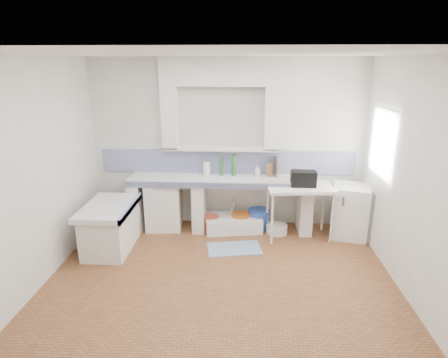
{
  "coord_description": "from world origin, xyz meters",
  "views": [
    {
      "loc": [
        0.27,
        -4.17,
        2.71
      ],
      "look_at": [
        0.0,
        1.0,
        1.1
      ],
      "focal_mm": 30.2,
      "sensor_mm": 36.0,
      "label": 1
    }
  ],
  "objects_px": {
    "sink": "(233,224)",
    "fridge": "(350,211)",
    "side_table": "(299,212)",
    "stove": "(164,205)"
  },
  "relations": [
    {
      "from": "sink",
      "to": "fridge",
      "type": "distance_m",
      "value": 1.9
    },
    {
      "from": "side_table",
      "to": "fridge",
      "type": "xyz_separation_m",
      "value": [
        0.82,
        0.08,
        -0.0
      ]
    },
    {
      "from": "side_table",
      "to": "fridge",
      "type": "distance_m",
      "value": 0.83
    },
    {
      "from": "stove",
      "to": "sink",
      "type": "bearing_deg",
      "value": -7.38
    },
    {
      "from": "fridge",
      "to": "stove",
      "type": "bearing_deg",
      "value": -170.14
    },
    {
      "from": "sink",
      "to": "fridge",
      "type": "height_order",
      "value": "fridge"
    },
    {
      "from": "stove",
      "to": "fridge",
      "type": "distance_m",
      "value": 3.05
    },
    {
      "from": "sink",
      "to": "fridge",
      "type": "relative_size",
      "value": 1.08
    },
    {
      "from": "stove",
      "to": "side_table",
      "type": "height_order",
      "value": "stove"
    },
    {
      "from": "stove",
      "to": "fridge",
      "type": "relative_size",
      "value": 0.95
    }
  ]
}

